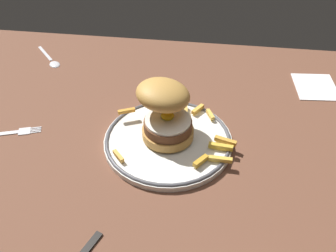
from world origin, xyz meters
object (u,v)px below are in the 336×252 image
(fork, at_px, (8,133))
(burger, at_px, (165,109))
(spoon, at_px, (52,61))
(dinner_plate, at_px, (168,140))
(napkin, at_px, (316,86))

(fork, bearing_deg, burger, 5.54)
(spoon, bearing_deg, dinner_plate, -38.19)
(burger, relative_size, fork, 1.08)
(burger, xyz_separation_m, napkin, (0.34, 0.23, -0.07))
(dinner_plate, xyz_separation_m, burger, (-0.01, 0.02, 0.07))
(spoon, bearing_deg, fork, -87.82)
(fork, relative_size, napkin, 1.26)
(fork, distance_m, napkin, 0.71)
(napkin, bearing_deg, fork, -158.58)
(napkin, bearing_deg, dinner_plate, -143.18)
(burger, relative_size, napkin, 1.36)
(burger, distance_m, spoon, 0.43)
(fork, distance_m, spoon, 0.29)
(dinner_plate, height_order, fork, dinner_plate)
(spoon, height_order, napkin, spoon)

